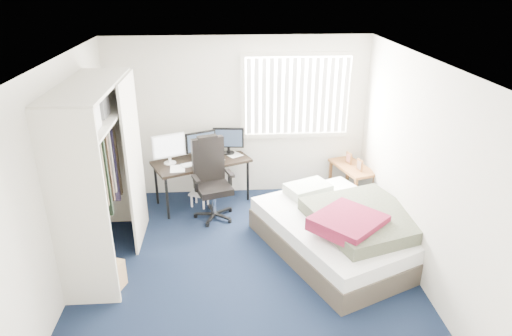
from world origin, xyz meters
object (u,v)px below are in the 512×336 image
at_px(office_chair, 212,187).
at_px(desk, 201,158).
at_px(bed, 344,230).
at_px(nightstand, 352,170).

bearing_deg(office_chair, desk, 110.13).
relative_size(office_chair, bed, 0.46).
distance_m(office_chair, bed, 2.00).
distance_m(desk, office_chair, 0.56).
bearing_deg(bed, nightstand, 71.67).
relative_size(desk, office_chair, 1.31).
relative_size(office_chair, nightstand, 1.33).
xyz_separation_m(office_chair, nightstand, (2.18, 0.39, 0.03)).
height_order(office_chair, bed, office_chair).
bearing_deg(bed, office_chair, 148.60).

